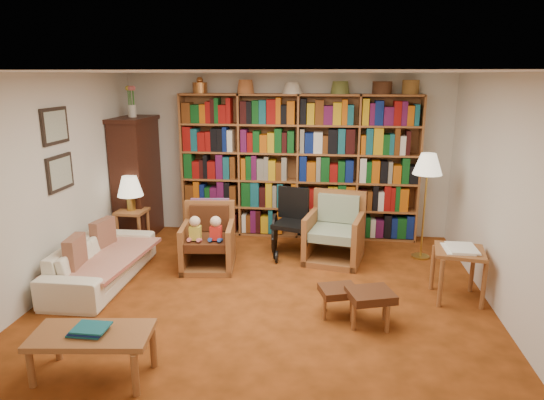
% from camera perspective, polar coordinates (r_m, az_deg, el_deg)
% --- Properties ---
extents(floor, '(5.00, 5.00, 0.00)m').
position_cam_1_polar(floor, '(5.60, -0.90, -11.69)').
color(floor, '#954316').
rests_on(floor, ground).
extents(ceiling, '(5.00, 5.00, 0.00)m').
position_cam_1_polar(ceiling, '(5.02, -1.01, 14.83)').
color(ceiling, white).
rests_on(ceiling, wall_back).
extents(wall_back, '(5.00, 0.00, 5.00)m').
position_cam_1_polar(wall_back, '(7.60, 1.67, 5.28)').
color(wall_back, silver).
rests_on(wall_back, floor).
extents(wall_front, '(5.00, 0.00, 5.00)m').
position_cam_1_polar(wall_front, '(2.85, -8.08, -11.11)').
color(wall_front, silver).
rests_on(wall_front, floor).
extents(wall_left, '(0.00, 5.00, 5.00)m').
position_cam_1_polar(wall_left, '(6.04, -25.16, 1.45)').
color(wall_left, silver).
rests_on(wall_left, floor).
extents(wall_right, '(0.00, 5.00, 5.00)m').
position_cam_1_polar(wall_right, '(5.43, 26.19, -0.02)').
color(wall_right, silver).
rests_on(wall_right, floor).
extents(bookshelf, '(3.60, 0.30, 2.42)m').
position_cam_1_polar(bookshelf, '(7.43, 3.08, 4.43)').
color(bookshelf, brown).
rests_on(bookshelf, floor).
extents(curio_cabinet, '(0.50, 0.95, 2.40)m').
position_cam_1_polar(curio_cabinet, '(7.72, -15.62, 2.65)').
color(curio_cabinet, '#34170E').
rests_on(curio_cabinet, floor).
extents(framed_pictures, '(0.03, 0.52, 0.97)m').
position_cam_1_polar(framed_pictures, '(6.22, -23.92, 5.45)').
color(framed_pictures, black).
rests_on(framed_pictures, wall_left).
extents(sofa, '(1.83, 0.73, 0.53)m').
position_cam_1_polar(sofa, '(6.33, -19.39, -6.76)').
color(sofa, white).
rests_on(sofa, floor).
extents(sofa_throw, '(0.90, 1.56, 0.04)m').
position_cam_1_polar(sofa_throw, '(6.29, -19.01, -6.50)').
color(sofa_throw, beige).
rests_on(sofa_throw, sofa).
extents(cushion_left, '(0.18, 0.40, 0.39)m').
position_cam_1_polar(cushion_left, '(6.62, -19.22, -4.12)').
color(cushion_left, maroon).
rests_on(cushion_left, sofa).
extents(cushion_right, '(0.17, 0.41, 0.39)m').
position_cam_1_polar(cushion_right, '(6.04, -22.11, -6.18)').
color(cushion_right, maroon).
rests_on(cushion_right, sofa).
extents(side_table_lamp, '(0.42, 0.42, 0.57)m').
position_cam_1_polar(side_table_lamp, '(7.35, -16.10, -2.25)').
color(side_table_lamp, brown).
rests_on(side_table_lamp, floor).
extents(table_lamp, '(0.37, 0.37, 0.50)m').
position_cam_1_polar(table_lamp, '(7.23, -16.37, 1.45)').
color(table_lamp, '#B5933A').
rests_on(table_lamp, side_table_lamp).
extents(armchair_leather, '(0.75, 0.79, 0.85)m').
position_cam_1_polar(armchair_leather, '(6.48, -7.37, -4.71)').
color(armchair_leather, brown).
rests_on(armchair_leather, floor).
extents(armchair_sage, '(0.88, 0.90, 0.92)m').
position_cam_1_polar(armchair_sage, '(6.73, 7.31, -3.99)').
color(armchair_sage, brown).
rests_on(armchair_sage, floor).
extents(wheelchair, '(0.57, 0.75, 0.94)m').
position_cam_1_polar(wheelchair, '(6.82, 2.44, -2.94)').
color(wheelchair, black).
rests_on(wheelchair, floor).
extents(floor_lamp, '(0.39, 0.39, 1.47)m').
position_cam_1_polar(floor_lamp, '(6.78, 17.84, 3.57)').
color(floor_lamp, '#B5933A').
rests_on(floor_lamp, floor).
extents(side_table_papers, '(0.60, 0.60, 0.62)m').
position_cam_1_polar(side_table_papers, '(5.82, 21.14, -6.36)').
color(side_table_papers, brown).
rests_on(side_table_papers, floor).
extents(footstool_a, '(0.46, 0.43, 0.32)m').
position_cam_1_polar(footstool_a, '(5.21, 7.86, -10.74)').
color(footstool_a, '#4C2914').
rests_on(footstool_a, floor).
extents(footstool_b, '(0.53, 0.49, 0.37)m').
position_cam_1_polar(footstool_b, '(5.07, 11.51, -11.16)').
color(footstool_b, '#4C2914').
rests_on(footstool_b, floor).
extents(coffee_table, '(1.03, 0.60, 0.46)m').
position_cam_1_polar(coffee_table, '(4.43, -20.42, -14.99)').
color(coffee_table, brown).
rests_on(coffee_table, floor).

